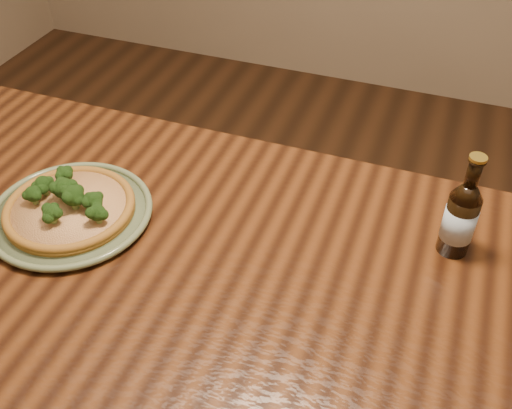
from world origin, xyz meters
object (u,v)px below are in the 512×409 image
(pizza, at_px, (69,206))
(beer_bottle, at_px, (461,217))
(table, at_px, (218,324))
(plate, at_px, (71,213))

(pizza, height_order, beer_bottle, beer_bottle)
(table, distance_m, pizza, 0.37)
(table, relative_size, pizza, 6.37)
(plate, height_order, pizza, pizza)
(table, height_order, pizza, pizza)
(plate, bearing_deg, beer_bottle, 13.16)
(table, bearing_deg, pizza, 167.31)
(pizza, xyz_separation_m, beer_bottle, (0.71, 0.16, 0.05))
(beer_bottle, bearing_deg, plate, 179.44)
(table, bearing_deg, beer_bottle, 33.26)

